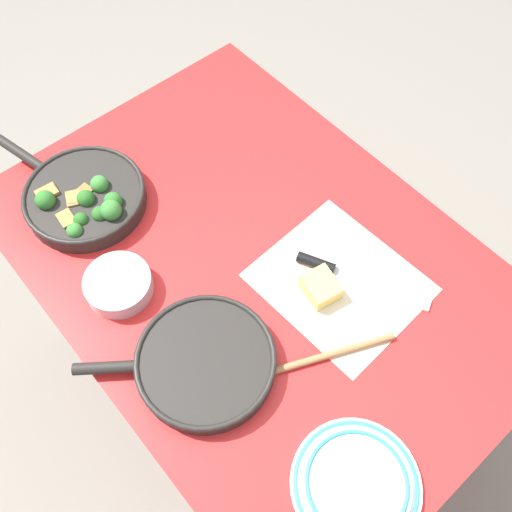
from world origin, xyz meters
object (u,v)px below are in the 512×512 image
object	(u,v)px
skillet_eggs	(204,362)
wooden_spoon	(283,368)
cheese_block	(321,287)
dinner_plate_stack	(356,484)
prep_bowl_steel	(119,285)
skillet_broccoli	(84,197)
grater_knife	(343,274)

from	to	relation	value
skillet_eggs	wooden_spoon	bearing A→B (deg)	173.64
wooden_spoon	cheese_block	world-z (taller)	cheese_block
skillet_eggs	cheese_block	size ratio (longest dim) A/B	4.05
skillet_eggs	dinner_plate_stack	bearing A→B (deg)	138.19
cheese_block	prep_bowl_steel	xyz separation A→B (m)	(0.28, 0.32, 0.00)
cheese_block	prep_bowl_steel	size ratio (longest dim) A/B	0.61
skillet_broccoli	wooden_spoon	size ratio (longest dim) A/B	1.20
grater_knife	prep_bowl_steel	bearing A→B (deg)	-152.73
dinner_plate_stack	prep_bowl_steel	bearing A→B (deg)	8.99
cheese_block	prep_bowl_steel	world-z (taller)	prep_bowl_steel
wooden_spoon	cheese_block	size ratio (longest dim) A/B	4.19
skillet_broccoli	skillet_eggs	xyz separation A→B (m)	(-0.49, 0.03, -0.01)
wooden_spoon	prep_bowl_steel	size ratio (longest dim) A/B	2.54
skillet_broccoli	prep_bowl_steel	world-z (taller)	skillet_broccoli
wooden_spoon	dinner_plate_stack	world-z (taller)	dinner_plate_stack
skillet_broccoli	cheese_block	bearing A→B (deg)	-166.96
wooden_spoon	dinner_plate_stack	bearing A→B (deg)	103.31
skillet_broccoli	skillet_eggs	world-z (taller)	skillet_broccoli
grater_knife	dinner_plate_stack	world-z (taller)	dinner_plate_stack
dinner_plate_stack	skillet_eggs	bearing A→B (deg)	10.38
wooden_spoon	dinner_plate_stack	xyz separation A→B (m)	(-0.24, 0.05, 0.01)
cheese_block	grater_knife	bearing A→B (deg)	-93.67
cheese_block	dinner_plate_stack	bearing A→B (deg)	145.09
skillet_broccoli	dinner_plate_stack	xyz separation A→B (m)	(-0.84, -0.03, -0.01)
skillet_broccoli	prep_bowl_steel	bearing A→B (deg)	151.78
grater_knife	cheese_block	xyz separation A→B (m)	(0.00, 0.07, 0.01)
wooden_spoon	grater_knife	world-z (taller)	grater_knife
wooden_spoon	dinner_plate_stack	distance (m)	0.25
wooden_spoon	prep_bowl_steel	distance (m)	0.39
grater_knife	dinner_plate_stack	size ratio (longest dim) A/B	1.19
prep_bowl_steel	cheese_block	bearing A→B (deg)	-131.58
skillet_eggs	prep_bowl_steel	world-z (taller)	same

